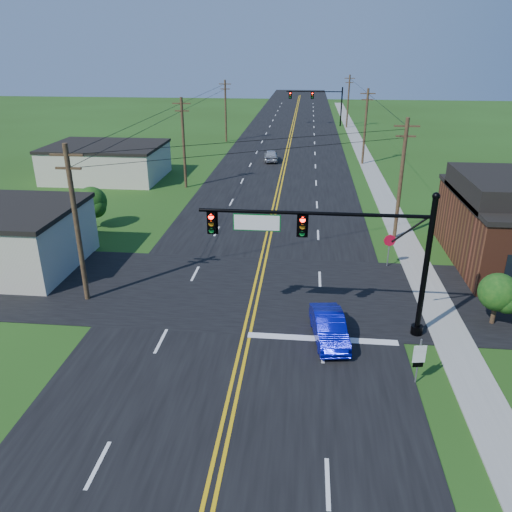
# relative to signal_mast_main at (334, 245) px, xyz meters

# --- Properties ---
(ground) EXTENTS (260.00, 260.00, 0.00)m
(ground) POSITION_rel_signal_mast_main_xyz_m (-4.34, -8.00, -4.75)
(ground) COLOR #213F12
(ground) RESTS_ON ground
(road_main) EXTENTS (16.00, 220.00, 0.04)m
(road_main) POSITION_rel_signal_mast_main_xyz_m (-4.34, 42.00, -4.73)
(road_main) COLOR black
(road_main) RESTS_ON ground
(road_cross) EXTENTS (70.00, 10.00, 0.04)m
(road_cross) POSITION_rel_signal_mast_main_xyz_m (-4.34, 4.00, -4.73)
(road_cross) COLOR black
(road_cross) RESTS_ON ground
(sidewalk) EXTENTS (2.00, 160.00, 0.08)m
(sidewalk) POSITION_rel_signal_mast_main_xyz_m (6.16, 32.00, -4.71)
(sidewalk) COLOR gray
(sidewalk) RESTS_ON ground
(signal_mast_main) EXTENTS (11.30, 0.60, 7.48)m
(signal_mast_main) POSITION_rel_signal_mast_main_xyz_m (0.00, 0.00, 0.00)
(signal_mast_main) COLOR black
(signal_mast_main) RESTS_ON ground
(signal_mast_far) EXTENTS (10.98, 0.60, 7.48)m
(signal_mast_far) POSITION_rel_signal_mast_main_xyz_m (0.10, 72.00, -0.20)
(signal_mast_far) COLOR black
(signal_mast_far) RESTS_ON ground
(cream_bldg_far) EXTENTS (12.20, 9.20, 3.70)m
(cream_bldg_far) POSITION_rel_signal_mast_main_xyz_m (-23.34, 30.00, -2.89)
(cream_bldg_far) COLOR beige
(cream_bldg_far) RESTS_ON ground
(utility_pole_left_a) EXTENTS (1.80, 0.28, 9.00)m
(utility_pole_left_a) POSITION_rel_signal_mast_main_xyz_m (-13.84, 2.00, -0.03)
(utility_pole_left_a) COLOR #331F17
(utility_pole_left_a) RESTS_ON ground
(utility_pole_left_b) EXTENTS (1.80, 0.28, 9.00)m
(utility_pole_left_b) POSITION_rel_signal_mast_main_xyz_m (-13.84, 27.00, -0.03)
(utility_pole_left_b) COLOR #331F17
(utility_pole_left_b) RESTS_ON ground
(utility_pole_left_c) EXTENTS (1.80, 0.28, 9.00)m
(utility_pole_left_c) POSITION_rel_signal_mast_main_xyz_m (-13.84, 54.00, -0.03)
(utility_pole_left_c) COLOR #331F17
(utility_pole_left_c) RESTS_ON ground
(utility_pole_right_a) EXTENTS (1.80, 0.28, 9.00)m
(utility_pole_right_a) POSITION_rel_signal_mast_main_xyz_m (5.46, 14.00, -0.03)
(utility_pole_right_a) COLOR #331F17
(utility_pole_right_a) RESTS_ON ground
(utility_pole_right_b) EXTENTS (1.80, 0.28, 9.00)m
(utility_pole_right_b) POSITION_rel_signal_mast_main_xyz_m (5.46, 40.00, -0.03)
(utility_pole_right_b) COLOR #331F17
(utility_pole_right_b) RESTS_ON ground
(utility_pole_right_c) EXTENTS (1.80, 0.28, 9.00)m
(utility_pole_right_c) POSITION_rel_signal_mast_main_xyz_m (5.46, 70.00, -0.03)
(utility_pole_right_c) COLOR #331F17
(utility_pole_right_c) RESTS_ON ground
(tree_right_back) EXTENTS (3.00, 3.00, 4.10)m
(tree_right_back) POSITION_rel_signal_mast_main_xyz_m (11.66, 18.00, -2.15)
(tree_right_back) COLOR #331F17
(tree_right_back) RESTS_ON ground
(shrub_corner) EXTENTS (2.00, 2.00, 2.86)m
(shrub_corner) POSITION_rel_signal_mast_main_xyz_m (8.66, 1.50, -2.90)
(shrub_corner) COLOR #331F17
(shrub_corner) RESTS_ON ground
(tree_left) EXTENTS (2.40, 2.40, 3.37)m
(tree_left) POSITION_rel_signal_mast_main_xyz_m (-18.34, 14.00, -2.59)
(tree_left) COLOR #331F17
(tree_left) RESTS_ON ground
(blue_car) EXTENTS (2.02, 4.33, 1.38)m
(blue_car) POSITION_rel_signal_mast_main_xyz_m (-0.03, -1.00, -4.06)
(blue_car) COLOR #070B98
(blue_car) RESTS_ON ground
(distant_car) EXTENTS (2.07, 4.38, 1.45)m
(distant_car) POSITION_rel_signal_mast_main_xyz_m (-5.96, 40.50, -4.03)
(distant_car) COLOR #BCBDC2
(distant_car) RESTS_ON ground
(route_sign) EXTENTS (0.55, 0.13, 2.22)m
(route_sign) POSITION_rel_signal_mast_main_xyz_m (3.65, -4.10, -3.46)
(route_sign) COLOR slate
(route_sign) RESTS_ON ground
(stop_sign) EXTENTS (0.81, 0.13, 2.29)m
(stop_sign) POSITION_rel_signal_mast_main_xyz_m (4.16, 8.47, -3.10)
(stop_sign) COLOR slate
(stop_sign) RESTS_ON ground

